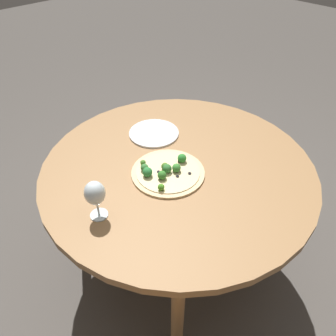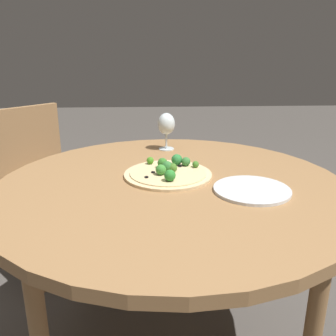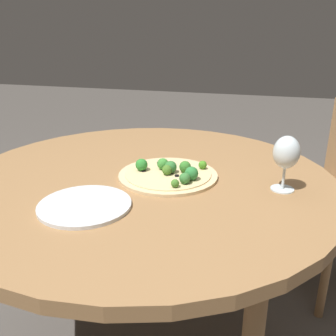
{
  "view_description": "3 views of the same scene",
  "coord_description": "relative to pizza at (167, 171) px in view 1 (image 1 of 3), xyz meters",
  "views": [
    {
      "loc": [
        0.77,
        -0.81,
        1.66
      ],
      "look_at": [
        0.01,
        -0.07,
        0.77
      ],
      "focal_mm": 35.0,
      "sensor_mm": 36.0,
      "label": 1
    },
    {
      "loc": [
        0.07,
        1.19,
        1.19
      ],
      "look_at": [
        0.01,
        -0.07,
        0.77
      ],
      "focal_mm": 40.0,
      "sensor_mm": 36.0,
      "label": 2
    },
    {
      "loc": [
        -1.06,
        -0.36,
        1.19
      ],
      "look_at": [
        0.01,
        -0.07,
        0.77
      ],
      "focal_mm": 40.0,
      "sensor_mm": 36.0,
      "label": 3
    }
  ],
  "objects": [
    {
      "name": "ground_plane",
      "position": [
        -0.01,
        0.08,
        -0.75
      ],
      "size": [
        12.0,
        12.0,
        0.0
      ],
      "primitive_type": "plane",
      "color": "#4C4742"
    },
    {
      "name": "dining_table",
      "position": [
        -0.01,
        0.08,
        -0.07
      ],
      "size": [
        1.21,
        1.21,
        0.74
      ],
      "color": "olive",
      "rests_on": "ground_plane"
    },
    {
      "name": "pizza",
      "position": [
        0.0,
        0.0,
        0.0
      ],
      "size": [
        0.32,
        0.32,
        0.06
      ],
      "color": "#DBBC89",
      "rests_on": "dining_table"
    },
    {
      "name": "wine_glass",
      "position": [
        -0.01,
        -0.35,
        0.1
      ],
      "size": [
        0.08,
        0.08,
        0.16
      ],
      "color": "silver",
      "rests_on": "dining_table"
    },
    {
      "name": "plate_near",
      "position": [
        -0.26,
        0.16,
        -0.01
      ],
      "size": [
        0.25,
        0.25,
        0.01
      ],
      "color": "silver",
      "rests_on": "dining_table"
    }
  ]
}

